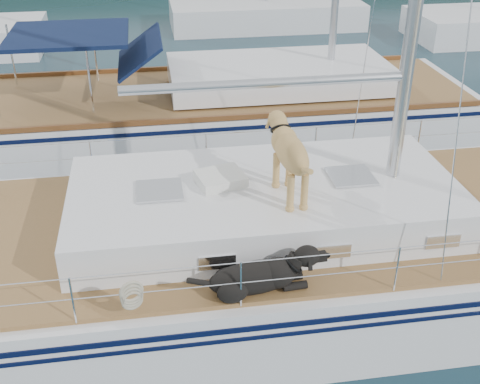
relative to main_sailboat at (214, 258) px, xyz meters
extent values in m
plane|color=black|center=(-0.10, 0.01, -0.68)|extent=(120.00, 120.00, 0.00)
cube|color=white|center=(-0.10, 0.01, -0.18)|extent=(12.00, 3.80, 1.40)
cube|color=olive|center=(-0.10, 0.01, 0.55)|extent=(11.52, 3.50, 0.06)
cube|color=white|center=(0.70, 0.01, 0.86)|extent=(5.20, 2.50, 0.55)
cylinder|color=silver|center=(0.70, 0.01, 2.53)|extent=(3.60, 0.12, 0.12)
cylinder|color=silver|center=(-0.10, -1.74, 1.14)|extent=(10.56, 0.01, 0.01)
cylinder|color=silver|center=(-0.10, 1.76, 1.14)|extent=(10.56, 0.01, 0.01)
cube|color=#1B47AA|center=(-1.33, 1.32, 0.61)|extent=(0.90, 0.81, 0.06)
cube|color=silver|center=(0.12, 0.09, 1.21)|extent=(0.71, 0.63, 0.15)
torus|color=#C0B498|center=(-1.08, -1.80, 0.94)|extent=(0.35, 0.19, 0.34)
cube|color=white|center=(0.93, 5.72, -0.23)|extent=(11.00, 3.50, 1.30)
cube|color=olive|center=(0.93, 5.72, 0.42)|extent=(10.56, 3.29, 0.06)
cube|color=white|center=(2.13, 5.72, 0.77)|extent=(4.80, 2.30, 0.55)
cube|color=#0F1C41|center=(-2.27, 5.72, 1.82)|extent=(2.40, 2.30, 0.08)
cube|color=white|center=(3.90, 16.01, -0.28)|extent=(7.20, 3.00, 1.10)
camera|label=1|loc=(-0.73, -6.95, 4.92)|focal=45.00mm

